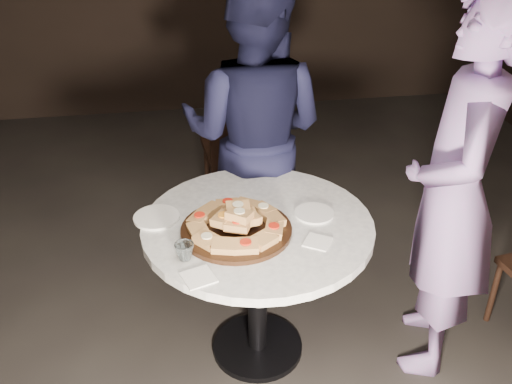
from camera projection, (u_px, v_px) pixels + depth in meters
floor at (245, 358)px, 2.95m from camera, size 7.00×7.00×0.00m
table at (258, 248)px, 2.68m from camera, size 1.42×1.42×0.80m
serving_board at (236, 230)px, 2.53m from camera, size 0.63×0.63×0.02m
focaccia_pile at (237, 221)px, 2.51m from camera, size 0.45×0.43×0.12m
plate_left at (157, 217)px, 2.63m from camera, size 0.23×0.23×0.01m
plate_right at (314, 213)px, 2.66m from camera, size 0.24×0.24×0.01m
water_glass at (185, 251)px, 2.35m from camera, size 0.11×0.11×0.08m
napkin_near at (199, 277)px, 2.26m from camera, size 0.15×0.15×0.01m
napkin_far at (318, 242)px, 2.47m from camera, size 0.15×0.15×0.01m
chair_far at (243, 146)px, 3.78m from camera, size 0.51×0.54×1.03m
diner_navy at (254, 134)px, 3.20m from camera, size 1.08×0.98×1.80m
diner_teal at (454, 196)px, 2.55m from camera, size 0.67×0.80×1.86m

